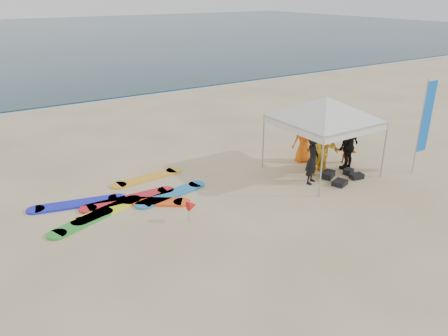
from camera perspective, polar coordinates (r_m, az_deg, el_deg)
name	(u,v)px	position (r m, az deg, el deg)	size (l,w,h in m)	color
ground	(280,239)	(11.94, 7.35, -9.24)	(120.00, 120.00, 0.00)	beige
shoreline_foam	(84,102)	(27.44, -17.82, 8.22)	(160.00, 1.20, 0.01)	silver
person_black_a	(312,160)	(15.10, 11.48, 1.07)	(0.62, 0.41, 1.70)	black
person_yellow	(324,150)	(15.93, 12.94, 2.30)	(0.88, 0.69, 1.81)	gold
person_orange_a	(323,145)	(16.30, 12.75, 2.92)	(1.22, 0.70, 1.89)	#C37311
person_black_b	(349,146)	(16.60, 15.98, 2.77)	(1.05, 0.44, 1.78)	black
person_orange_b	(304,139)	(16.94, 10.40, 3.75)	(0.89, 0.58, 1.83)	orange
person_seated	(346,152)	(17.35, 15.66, 1.99)	(0.79, 0.25, 0.85)	#D06212
canopy_tent	(327,97)	(15.56, 13.25, 9.06)	(4.25, 4.25, 3.20)	#A5A5A8
feather_flag	(426,118)	(16.97, 24.86, 5.93)	(0.58, 0.04, 3.42)	#A5A5A8
marker_pennant	(192,206)	(12.52, -4.18, -4.91)	(0.28, 0.28, 0.64)	#A5A5A8
gear_pile	(340,177)	(15.90, 14.95, -1.09)	(1.48, 1.23, 0.22)	black
surfboard_spread	(126,200)	(14.19, -12.72, -4.06)	(5.12, 2.94, 0.07)	#F5F71A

